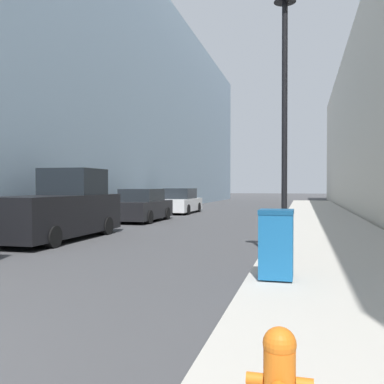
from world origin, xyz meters
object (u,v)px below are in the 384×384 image
object	(u,v)px
parked_sedan_near	(142,206)
parked_sedan_far	(180,202)
lamppost	(285,65)
pickup_truck	(61,209)
trash_bin	(276,244)
fire_hydrant	(279,372)

from	to	relation	value
parked_sedan_near	parked_sedan_far	distance (m)	6.59
lamppost	parked_sedan_far	distance (m)	18.76
pickup_truck	parked_sedan_far	bearing A→B (deg)	89.47
parked_sedan_near	trash_bin	bearing A→B (deg)	-59.36
pickup_truck	parked_sedan_far	xyz separation A→B (m)	(0.13, 13.94, -0.25)
fire_hydrant	trash_bin	bearing A→B (deg)	93.63
parked_sedan_near	parked_sedan_far	size ratio (longest dim) A/B	0.95
parked_sedan_near	parked_sedan_far	world-z (taller)	parked_sedan_near
pickup_truck	parked_sedan_near	distance (m)	7.36
trash_bin	fire_hydrant	bearing A→B (deg)	-86.37
fire_hydrant	pickup_truck	xyz separation A→B (m)	(-7.64, 9.62, 0.53)
pickup_truck	parked_sedan_far	world-z (taller)	pickup_truck
parked_sedan_far	fire_hydrant	bearing A→B (deg)	-72.32
lamppost	parked_sedan_near	distance (m)	13.20
parked_sedan_far	pickup_truck	bearing A→B (deg)	-90.53
lamppost	pickup_truck	xyz separation A→B (m)	(-7.40, 2.95, -3.46)
fire_hydrant	parked_sedan_far	bearing A→B (deg)	107.68
lamppost	parked_sedan_far	world-z (taller)	lamppost
lamppost	trash_bin	bearing A→B (deg)	-91.54
fire_hydrant	parked_sedan_near	world-z (taller)	parked_sedan_near
fire_hydrant	trash_bin	size ratio (longest dim) A/B	0.54
parked_sedan_near	parked_sedan_far	xyz separation A→B (m)	(0.10, 6.59, -0.01)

